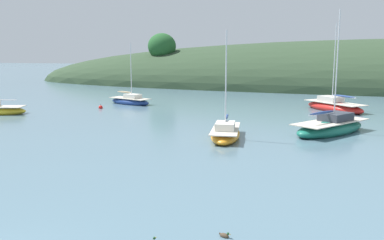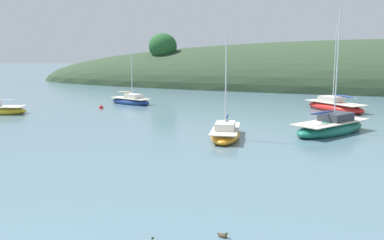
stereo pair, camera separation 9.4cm
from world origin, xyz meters
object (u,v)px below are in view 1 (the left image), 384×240
Objects in this scene: duck_lone_left at (224,235)px; mooring_buoy_channel at (101,107)px; sailboat_teal_outer at (331,127)px; sailboat_black_sloop at (334,106)px; sailboat_white_near at (130,101)px; sailboat_red_portside at (225,133)px.

mooring_buoy_channel is at bearing 126.60° from duck_lone_left.
sailboat_teal_outer is 12.84m from sailboat_black_sloop.
sailboat_white_near reaches higher than mooring_buoy_channel.
sailboat_red_portside is 18.61× the size of duck_lone_left.
sailboat_teal_outer is 1.01× the size of sailboat_black_sloop.
duck_lone_left is at bearing -101.02° from sailboat_teal_outer.
sailboat_black_sloop is at bearing 3.00° from sailboat_white_near.
sailboat_red_portside reaches higher than mooring_buoy_channel.
sailboat_white_near is 0.78× the size of sailboat_teal_outer.
sailboat_teal_outer is 22.57× the size of duck_lone_left.
duck_lone_left is (-3.77, -19.38, -0.39)m from sailboat_teal_outer.
sailboat_teal_outer reaches higher than sailboat_red_portside.
sailboat_red_portside is (14.96, -15.76, 0.00)m from sailboat_white_near.
sailboat_black_sloop is at bearing 13.38° from mooring_buoy_channel.
duck_lone_left is at bearing -59.43° from sailboat_white_near.
sailboat_black_sloop is 24.75m from mooring_buoy_channel.
sailboat_black_sloop is 17.01× the size of mooring_buoy_channel.
sailboat_white_near is 24.97m from sailboat_teal_outer.
mooring_buoy_channel reaches higher than duck_lone_left.
sailboat_teal_outer is 17.26× the size of mooring_buoy_channel.
sailboat_black_sloop is (0.64, 12.82, -0.01)m from sailboat_teal_outer.
sailboat_teal_outer reaches higher than sailboat_black_sloop.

